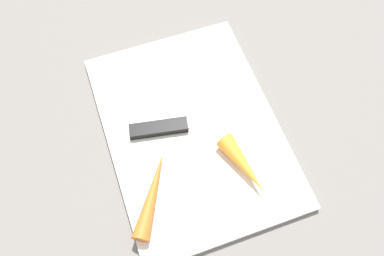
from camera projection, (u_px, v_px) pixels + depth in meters
name	position (u px, v px, depth m)	size (l,w,h in m)	color
ground_plane	(192.00, 131.00, 0.64)	(1.40, 1.40, 0.00)	slate
cutting_board	(192.00, 130.00, 0.63)	(0.36, 0.26, 0.01)	silver
knife	(167.00, 127.00, 0.62)	(0.06, 0.20, 0.01)	#B7B7BC
carrot_long	(152.00, 194.00, 0.57)	(0.02, 0.02, 0.13)	orange
carrot_short	(244.00, 165.00, 0.58)	(0.03, 0.03, 0.10)	orange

